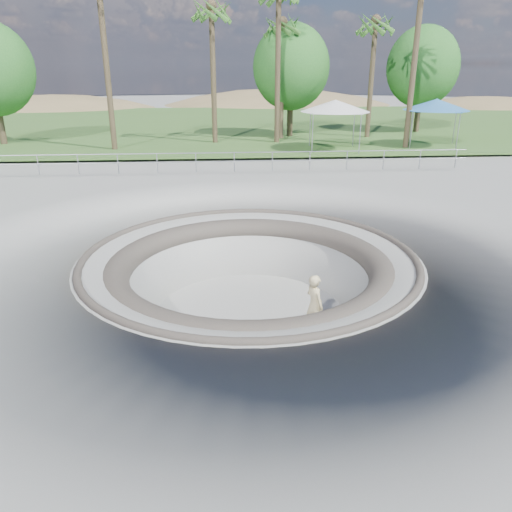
{
  "coord_description": "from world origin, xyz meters",
  "views": [
    {
      "loc": [
        -0.9,
        -14.13,
        5.49
      ],
      "look_at": [
        0.23,
        0.29,
        -0.1
      ],
      "focal_mm": 35.0,
      "sensor_mm": 36.0,
      "label": 1
    }
  ],
  "objects": [
    {
      "name": "ground",
      "position": [
        0.0,
        0.0,
        0.0
      ],
      "size": [
        180.0,
        180.0,
        0.0
      ],
      "primitive_type": "plane",
      "color": "gray",
      "rests_on": "ground"
    },
    {
      "name": "skate_bowl",
      "position": [
        0.0,
        0.0,
        -1.83
      ],
      "size": [
        14.0,
        14.0,
        4.1
      ],
      "color": "gray",
      "rests_on": "ground"
    },
    {
      "name": "grass_strip",
      "position": [
        0.0,
        34.0,
        0.22
      ],
      "size": [
        180.0,
        36.0,
        0.12
      ],
      "color": "#3B6126",
      "rests_on": "ground"
    },
    {
      "name": "distant_hills",
      "position": [
        3.78,
        57.17,
        -7.02
      ],
      "size": [
        103.2,
        45.0,
        28.6
      ],
      "color": "brown",
      "rests_on": "ground"
    },
    {
      "name": "safety_railing",
      "position": [
        0.0,
        12.0,
        0.69
      ],
      "size": [
        25.0,
        0.06,
        1.03
      ],
      "color": "#979AA0",
      "rests_on": "ground"
    },
    {
      "name": "skateboard",
      "position": [
        1.73,
        -1.66,
        -1.84
      ],
      "size": [
        0.78,
        0.23,
        0.08
      ],
      "color": "brown",
      "rests_on": "ground"
    },
    {
      "name": "skater",
      "position": [
        1.73,
        -1.66,
        -0.9
      ],
      "size": [
        0.68,
        0.8,
        1.85
      ],
      "primitive_type": "imported",
      "rotation": [
        0.0,
        0.0,
        2.0
      ],
      "color": "beige",
      "rests_on": "skateboard"
    },
    {
      "name": "canopy_white",
      "position": [
        6.61,
        18.0,
        3.0
      ],
      "size": [
        6.1,
        6.1,
        3.11
      ],
      "color": "#979AA0",
      "rests_on": "ground"
    },
    {
      "name": "canopy_blue",
      "position": [
        13.62,
        19.04,
        2.96
      ],
      "size": [
        5.67,
        5.67,
        3.06
      ],
      "color": "#979AA0",
      "rests_on": "ground"
    },
    {
      "name": "palm_b",
      "position": [
        -1.0,
        21.88,
        8.49
      ],
      "size": [
        2.6,
        2.6,
        9.65
      ],
      "color": "brown",
      "rests_on": "ground"
    },
    {
      "name": "palm_d",
      "position": [
        3.91,
        23.67,
        7.74
      ],
      "size": [
        2.6,
        2.6,
        8.84
      ],
      "color": "brown",
      "rests_on": "ground"
    },
    {
      "name": "palm_f",
      "position": [
        10.54,
        23.8,
        7.9
      ],
      "size": [
        2.6,
        2.6,
        9.01
      ],
      "color": "brown",
      "rests_on": "ground"
    },
    {
      "name": "bushy_tree_mid",
      "position": [
        4.76,
        24.93,
        5.24
      ],
      "size": [
        5.67,
        5.15,
        8.18
      ],
      "color": "brown",
      "rests_on": "ground"
    },
    {
      "name": "bushy_tree_right",
      "position": [
        15.47,
        26.67,
        5.25
      ],
      "size": [
        5.67,
        5.16,
        8.18
      ],
      "color": "brown",
      "rests_on": "ground"
    }
  ]
}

